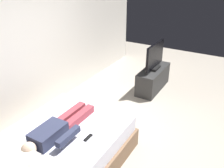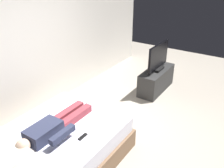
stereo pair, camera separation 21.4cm
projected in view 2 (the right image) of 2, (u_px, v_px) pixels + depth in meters
The scene contains 8 objects.
ground_plane at pixel (125, 142), 3.90m from camera, with size 10.00×10.00×0.00m, color #ADA393.
back_wall at pixel (48, 34), 4.54m from camera, with size 6.40×0.10×2.80m, color silver.
bed at pixel (55, 150), 3.35m from camera, with size 1.98×1.50×0.54m.
pillow at pixel (8, 161), 2.70m from camera, with size 0.48×0.34×0.12m, color silver.
person at pixel (52, 128), 3.23m from camera, with size 1.26×0.46×0.18m.
remote at pixel (83, 137), 3.17m from camera, with size 0.15×0.04×0.02m, color black.
tv_stand at pixel (156, 80), 5.40m from camera, with size 1.10×0.40×0.50m, color #2D2D2D.
tv at pixel (158, 58), 5.16m from camera, with size 0.88×0.20×0.59m.
Camera 2 is at (-2.66, -1.52, 2.59)m, focal length 38.53 mm.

